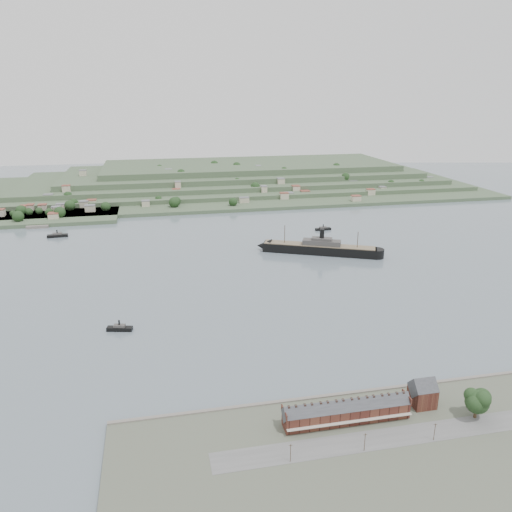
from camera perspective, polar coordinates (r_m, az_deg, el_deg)
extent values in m
plane|color=slate|center=(372.70, 2.13, -3.11)|extent=(1400.00, 1400.00, 0.00)
cube|color=#4C5142|center=(217.87, 14.91, -20.72)|extent=(220.00, 80.00, 2.00)
cube|color=slate|center=(245.94, 10.79, -15.28)|extent=(220.00, 2.00, 2.60)
cube|color=#595959|center=(221.36, 14.21, -19.60)|extent=(140.00, 12.00, 0.10)
cube|color=#401C17|center=(225.87, 10.30, -17.34)|extent=(55.00, 8.00, 7.00)
cube|color=#323439|center=(223.86, 10.35, -16.61)|extent=(55.60, 8.15, 8.15)
cube|color=#B6B0A2|center=(222.60, 10.77, -18.13)|extent=(55.00, 1.60, 0.25)
cube|color=#401C17|center=(215.65, 3.24, -17.49)|extent=(0.50, 8.40, 3.00)
cube|color=#401C17|center=(233.94, 16.85, -15.18)|extent=(0.50, 8.40, 3.00)
cube|color=black|center=(216.11, 4.72, -16.98)|extent=(0.90, 1.40, 3.20)
cube|color=black|center=(217.52, 6.17, -16.77)|extent=(0.90, 1.40, 3.20)
cube|color=black|center=(221.60, 9.70, -16.22)|extent=(0.90, 1.40, 3.20)
cube|color=black|center=(223.44, 11.07, -15.98)|extent=(0.90, 1.40, 3.20)
cube|color=black|center=(228.58, 14.37, -15.38)|extent=(0.90, 1.40, 3.20)
cube|color=black|center=(230.83, 15.64, -15.14)|extent=(0.90, 1.40, 3.20)
cube|color=#401C17|center=(243.17, 18.47, -14.94)|extent=(10.00, 10.00, 9.00)
cube|color=#323439|center=(240.80, 18.58, -14.04)|extent=(10.40, 10.18, 10.18)
cube|color=#364931|center=(714.29, -4.87, 7.44)|extent=(760.00, 260.00, 4.00)
cube|color=#364931|center=(740.45, -3.57, 8.21)|extent=(680.00, 220.00, 5.00)
cube|color=#364931|center=(756.37, -2.61, 8.86)|extent=(600.00, 200.00, 6.00)
cube|color=#364931|center=(772.44, -1.69, 9.56)|extent=(520.00, 180.00, 7.00)
cube|color=#364931|center=(788.67, -0.80, 10.30)|extent=(440.00, 160.00, 8.00)
cube|color=#364931|center=(612.53, -22.45, 4.28)|extent=(150.00, 90.00, 4.00)
cube|color=slate|center=(573.62, -23.63, 3.19)|extent=(22.00, 14.00, 2.80)
cube|color=black|center=(441.45, 7.20, 0.74)|extent=(95.08, 52.87, 7.66)
cone|color=black|center=(448.36, 0.92, 1.17)|extent=(17.41, 17.41, 13.14)
cylinder|color=black|center=(439.98, 13.59, 0.30)|extent=(13.14, 13.14, 7.66)
cube|color=#6F614A|center=(440.23, 7.22, 1.26)|extent=(92.63, 50.97, 0.66)
cube|color=#403E3C|center=(439.35, 7.51, 1.54)|extent=(33.97, 22.60, 4.38)
cube|color=#403E3C|center=(438.51, 7.53, 1.91)|extent=(19.12, 14.25, 2.74)
cylinder|color=black|center=(437.37, 7.55, 2.43)|extent=(3.94, 3.94, 9.85)
cylinder|color=#3C2D1C|center=(441.85, 3.30, 2.43)|extent=(0.55, 0.55, 17.52)
cylinder|color=#3C2D1C|center=(436.85, 11.54, 1.75)|extent=(0.55, 0.55, 15.33)
cube|color=black|center=(311.66, -15.31, -8.02)|extent=(15.58, 7.33, 2.41)
cube|color=#403E3C|center=(310.88, -15.34, -7.73)|extent=(7.33, 4.67, 1.81)
cylinder|color=black|center=(310.03, -15.37, -7.39)|extent=(1.00, 1.00, 3.51)
cube|color=black|center=(526.52, -21.74, 2.16)|extent=(19.43, 6.34, 2.56)
cube|color=#403E3C|center=(526.03, -21.76, 2.36)|extent=(8.84, 4.71, 1.92)
cylinder|color=black|center=(525.49, -21.79, 2.58)|extent=(1.07, 1.07, 3.73)
cube|color=black|center=(518.62, 7.68, 3.07)|extent=(16.62, 5.61, 2.18)
cube|color=#403E3C|center=(518.20, 7.68, 3.24)|extent=(7.58, 4.11, 1.64)
cylinder|color=black|center=(517.73, 7.69, 3.44)|extent=(0.91, 0.91, 3.18)
cylinder|color=#3C2D1C|center=(243.92, 23.80, -16.00)|extent=(1.36, 1.36, 5.65)
sphere|color=#193115|center=(241.22, 23.96, -14.99)|extent=(10.18, 10.18, 10.18)
sphere|color=#193115|center=(242.92, 24.40, -14.49)|extent=(7.91, 7.91, 7.91)
sphere|color=#193115|center=(238.59, 23.75, -15.19)|extent=(7.24, 7.24, 7.24)
sphere|color=#193115|center=(238.42, 24.51, -14.68)|extent=(6.78, 6.78, 6.78)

